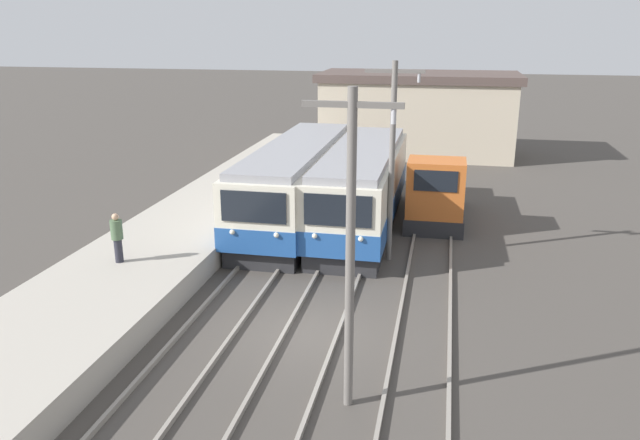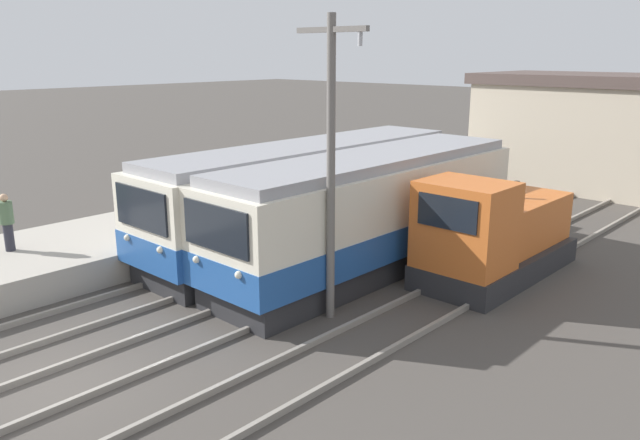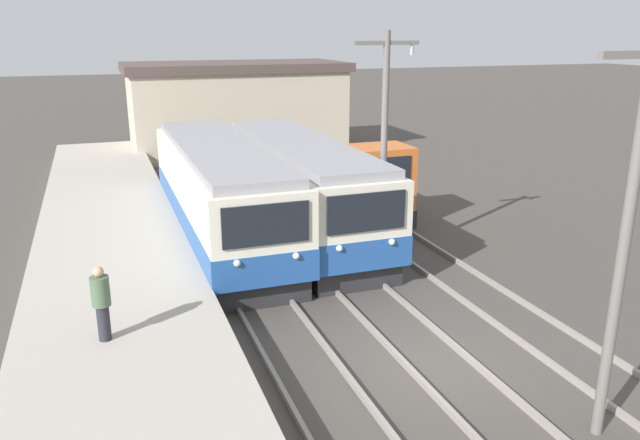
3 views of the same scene
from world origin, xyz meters
The scene contains 12 objects.
ground_plane centered at (0.00, 0.00, 0.00)m, with size 200.00×200.00×0.00m, color #47423D.
platform_left centered at (-6.25, 0.00, 0.42)m, with size 4.50×54.00×0.83m, color #ADA599.
track_left centered at (-2.60, 0.00, 0.07)m, with size 1.54×60.00×0.14m.
track_center centered at (0.20, 0.00, 0.07)m, with size 1.54×60.00×0.14m.
track_right centered at (3.20, 0.00, 0.07)m, with size 1.54×60.00×0.14m.
commuter_train_left centered at (-2.60, 9.83, 1.59)m, with size 2.84×12.26×3.39m.
commuter_train_center centered at (0.20, 9.53, 1.59)m, with size 2.84×11.33×3.39m.
shunting_locomotive centered at (3.20, 11.26, 1.21)m, with size 2.40×5.68×3.00m.
catenary_mast_near centered at (1.71, -3.12, 3.83)m, with size 2.00×0.20×7.01m.
catenary_mast_mid centered at (1.71, 6.11, 3.83)m, with size 2.00×0.20×7.01m.
person_on_platform centered at (-6.58, 1.95, 1.71)m, with size 0.38×0.38×1.62m.
station_building centered at (1.55, 26.00, 2.63)m, with size 12.60×6.30×5.22m.
Camera 3 is at (-6.32, -10.57, 7.02)m, focal length 35.00 mm.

